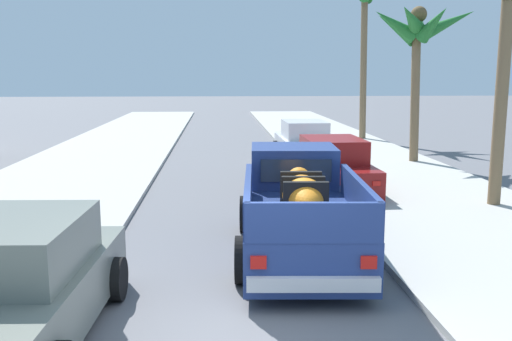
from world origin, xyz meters
TOP-DOWN VIEW (x-y plane):
  - ground_plane at (0.00, 0.00)m, footprint 160.00×160.00m
  - sidewalk_left at (-5.04, 12.00)m, footprint 5.26×60.00m
  - sidewalk_right at (5.04, 12.00)m, footprint 5.26×60.00m
  - curb_left at (-3.81, 12.00)m, footprint 0.16×60.00m
  - curb_right at (3.81, 12.00)m, footprint 0.16×60.00m
  - pickup_truck at (1.06, 3.47)m, footprint 2.46×5.32m
  - car_left_near at (2.87, 14.46)m, footprint 2.08×4.28m
  - car_right_near at (-2.86, 0.18)m, footprint 2.19×4.33m
  - car_left_mid at (2.76, 8.71)m, footprint 2.09×4.29m
  - palm_tree_left_mid at (6.76, 13.64)m, footprint 3.77×3.29m

SIDE VIEW (x-z plane):
  - ground_plane at x=0.00m, z-range 0.00..0.00m
  - curb_left at x=-3.81m, z-range 0.00..0.10m
  - curb_right at x=3.81m, z-range 0.00..0.10m
  - sidewalk_left at x=-5.04m, z-range 0.00..0.12m
  - sidewalk_right at x=5.04m, z-range 0.00..0.12m
  - car_left_near at x=2.87m, z-range -0.06..1.48m
  - car_right_near at x=-2.86m, z-range -0.06..1.48m
  - car_left_mid at x=2.76m, z-range -0.06..1.48m
  - pickup_truck at x=1.06m, z-range -0.09..1.71m
  - palm_tree_left_mid at x=6.76m, z-range 1.88..7.61m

